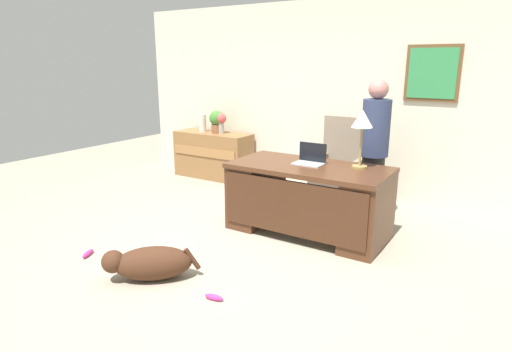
{
  "coord_description": "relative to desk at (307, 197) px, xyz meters",
  "views": [
    {
      "loc": [
        2.26,
        -3.21,
        1.86
      ],
      "look_at": [
        0.03,
        0.3,
        0.75
      ],
      "focal_mm": 30.06,
      "sensor_mm": 36.0,
      "label": 1
    }
  ],
  "objects": [
    {
      "name": "vase_empty",
      "position": [
        -2.58,
        1.37,
        0.47
      ],
      "size": [
        0.13,
        0.13,
        0.28
      ],
      "primitive_type": "cylinder",
      "color": "silver",
      "rests_on": "credenza"
    },
    {
      "name": "dog_toy_plush",
      "position": [
        -0.01,
        -1.67,
        -0.39
      ],
      "size": [
        0.17,
        0.08,
        0.05
      ],
      "primitive_type": "ellipsoid",
      "rotation": [
        0.0,
        0.0,
        3.31
      ],
      "color": "#D8338C",
      "rests_on": "ground_plane"
    },
    {
      "name": "dog_lying",
      "position": [
        -0.7,
        -1.7,
        -0.26
      ],
      "size": [
        0.71,
        0.67,
        0.3
      ],
      "color": "#472819",
      "rests_on": "ground_plane"
    },
    {
      "name": "credenza",
      "position": [
        -2.37,
        1.37,
        -0.05
      ],
      "size": [
        1.31,
        0.5,
        0.75
      ],
      "color": "olive",
      "rests_on": "ground_plane"
    },
    {
      "name": "armchair",
      "position": [
        -0.03,
        1.06,
        0.1
      ],
      "size": [
        0.6,
        0.59,
        1.18
      ],
      "color": "gray",
      "rests_on": "ground_plane"
    },
    {
      "name": "ground_plane",
      "position": [
        -0.33,
        -0.88,
        -0.42
      ],
      "size": [
        12.0,
        12.0,
        0.0
      ],
      "primitive_type": "plane",
      "color": "#9E937F"
    },
    {
      "name": "person_standing",
      "position": [
        0.48,
        0.76,
        0.45
      ],
      "size": [
        0.32,
        0.32,
        1.68
      ],
      "color": "#262323",
      "rests_on": "ground_plane"
    },
    {
      "name": "desk",
      "position": [
        0.0,
        0.0,
        0.0
      ],
      "size": [
        1.71,
        0.85,
        0.78
      ],
      "color": "#4C2B19",
      "rests_on": "ground_plane"
    },
    {
      "name": "vase_with_flowers",
      "position": [
        -2.2,
        1.37,
        0.53
      ],
      "size": [
        0.17,
        0.17,
        0.33
      ],
      "color": "#A4A59C",
      "rests_on": "credenza"
    },
    {
      "name": "dog_toy_bone",
      "position": [
        -1.57,
        -1.69,
        -0.39
      ],
      "size": [
        0.12,
        0.19,
        0.05
      ],
      "primitive_type": "ellipsoid",
      "rotation": [
        0.0,
        0.0,
        5.12
      ],
      "color": "#D8338C",
      "rests_on": "ground_plane"
    },
    {
      "name": "desk_lamp",
      "position": [
        0.5,
        0.21,
        0.84
      ],
      "size": [
        0.22,
        0.22,
        0.61
      ],
      "color": "#9E8447",
      "rests_on": "desk"
    },
    {
      "name": "potted_plant",
      "position": [
        -2.28,
        1.37,
        0.53
      ],
      "size": [
        0.24,
        0.24,
        0.36
      ],
      "color": "brown",
      "rests_on": "credenza"
    },
    {
      "name": "back_wall",
      "position": [
        -0.32,
        1.72,
        0.93
      ],
      "size": [
        7.0,
        0.16,
        2.7
      ],
      "color": "beige",
      "rests_on": "ground_plane"
    },
    {
      "name": "laptop",
      "position": [
        -0.03,
        0.11,
        0.41
      ],
      "size": [
        0.32,
        0.22,
        0.23
      ],
      "color": "#B2B5BA",
      "rests_on": "desk"
    }
  ]
}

